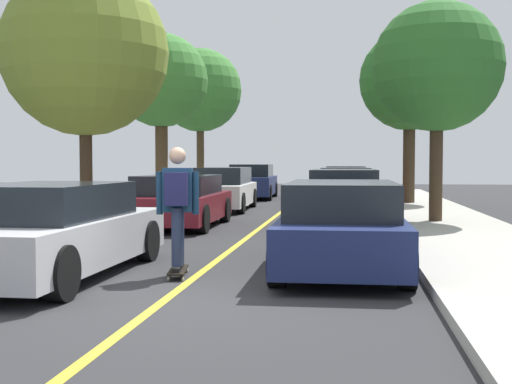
# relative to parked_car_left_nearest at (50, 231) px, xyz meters

# --- Properties ---
(ground) EXTENTS (80.00, 80.00, 0.00)m
(ground) POSITION_rel_parked_car_left_nearest_xyz_m (1.96, -1.17, -0.62)
(ground) COLOR #2D2D30
(center_line) EXTENTS (0.12, 39.20, 0.01)m
(center_line) POSITION_rel_parked_car_left_nearest_xyz_m (1.96, 2.83, -0.62)
(center_line) COLOR gold
(center_line) RESTS_ON ground
(parked_car_left_nearest) EXTENTS (1.99, 4.56, 1.27)m
(parked_car_left_nearest) POSITION_rel_parked_car_left_nearest_xyz_m (0.00, 0.00, 0.00)
(parked_car_left_nearest) COLOR #B7B7BC
(parked_car_left_nearest) RESTS_ON ground
(parked_car_left_near) EXTENTS (1.98, 4.23, 1.24)m
(parked_car_left_near) POSITION_rel_parked_car_left_nearest_xyz_m (0.00, 7.05, -0.00)
(parked_car_left_near) COLOR maroon
(parked_car_left_near) RESTS_ON ground
(parked_car_left_far) EXTENTS (1.93, 4.51, 1.38)m
(parked_car_left_far) POSITION_rel_parked_car_left_nearest_xyz_m (-0.00, 12.74, 0.06)
(parked_car_left_far) COLOR white
(parked_car_left_far) RESTS_ON ground
(parked_car_left_farthest) EXTENTS (2.03, 4.64, 1.45)m
(parked_car_left_farthest) POSITION_rel_parked_car_left_nearest_xyz_m (0.00, 19.58, 0.08)
(parked_car_left_farthest) COLOR navy
(parked_car_left_farthest) RESTS_ON ground
(parked_car_right_nearest) EXTENTS (1.84, 4.69, 1.27)m
(parked_car_right_nearest) POSITION_rel_parked_car_left_nearest_xyz_m (3.92, 1.25, 0.01)
(parked_car_right_nearest) COLOR navy
(parked_car_right_nearest) RESTS_ON ground
(parked_car_right_near) EXTENTS (1.86, 4.10, 1.38)m
(parked_car_right_near) POSITION_rel_parked_car_left_nearest_xyz_m (3.92, 7.65, 0.04)
(parked_car_right_near) COLOR #38383D
(parked_car_right_near) RESTS_ON ground
(parked_car_right_far) EXTENTS (1.99, 4.04, 1.36)m
(parked_car_right_far) POSITION_rel_parked_car_left_nearest_xyz_m (3.92, 14.23, 0.06)
(parked_car_right_far) COLOR maroon
(parked_car_right_far) RESTS_ON ground
(parked_car_right_farthest) EXTENTS (1.93, 4.67, 1.36)m
(parked_car_right_farthest) POSITION_rel_parked_car_left_nearest_xyz_m (3.92, 20.34, 0.05)
(parked_car_right_farthest) COLOR maroon
(parked_car_right_farthest) RESTS_ON ground
(street_tree_left_nearest) EXTENTS (3.96, 3.96, 5.99)m
(street_tree_left_nearest) POSITION_rel_parked_car_left_nearest_xyz_m (-2.19, 6.75, 3.52)
(street_tree_left_nearest) COLOR #3D2D1E
(street_tree_left_nearest) RESTS_ON sidewalk_left
(street_tree_left_near) EXTENTS (3.12, 3.12, 5.70)m
(street_tree_left_near) POSITION_rel_parked_car_left_nearest_xyz_m (-2.19, 13.36, 3.61)
(street_tree_left_near) COLOR #4C3823
(street_tree_left_near) RESTS_ON sidewalk_left
(street_tree_left_far) EXTENTS (3.51, 3.51, 6.18)m
(street_tree_left_far) POSITION_rel_parked_car_left_nearest_xyz_m (-2.19, 19.38, 3.93)
(street_tree_left_far) COLOR #4C3823
(street_tree_left_far) RESTS_ON sidewalk_left
(street_tree_right_nearest) EXTENTS (3.11, 3.11, 5.25)m
(street_tree_right_nearest) POSITION_rel_parked_car_left_nearest_xyz_m (6.10, 8.00, 3.19)
(street_tree_right_nearest) COLOR #3D2D1E
(street_tree_right_nearest) RESTS_ON sidewalk_right
(street_tree_right_near) EXTENTS (3.46, 3.46, 5.95)m
(street_tree_right_near) POSITION_rel_parked_car_left_nearest_xyz_m (6.10, 15.29, 3.71)
(street_tree_right_near) COLOR #3D2D1E
(street_tree_right_near) RESTS_ON sidewalk_right
(fire_hydrant) EXTENTS (0.20, 0.20, 0.70)m
(fire_hydrant) POSITION_rel_parked_car_left_nearest_xyz_m (-1.50, 6.58, -0.14)
(fire_hydrant) COLOR #B2140F
(fire_hydrant) RESTS_ON sidewalk_left
(skateboard) EXTENTS (0.35, 0.86, 0.10)m
(skateboard) POSITION_rel_parked_car_left_nearest_xyz_m (1.72, 0.23, -0.54)
(skateboard) COLOR black
(skateboard) RESTS_ON ground
(skateboarder) EXTENTS (0.59, 0.71, 1.66)m
(skateboarder) POSITION_rel_parked_car_left_nearest_xyz_m (1.72, 0.20, 0.42)
(skateboarder) COLOR black
(skateboarder) RESTS_ON skateboard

